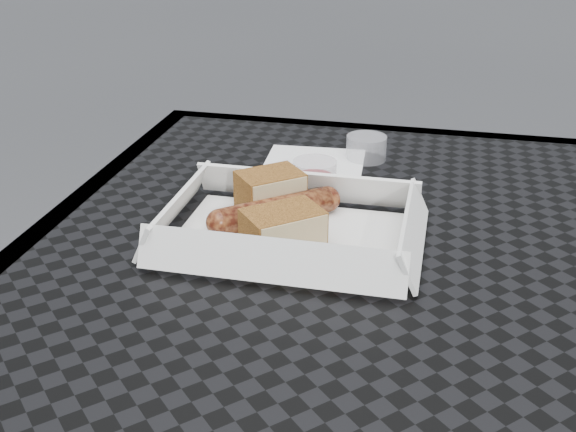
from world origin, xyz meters
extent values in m
cube|color=black|center=(0.00, 0.00, 0.74)|extent=(0.80, 0.80, 0.01)
cube|color=black|center=(0.00, 0.39, 0.73)|extent=(0.80, 0.03, 0.03)
cube|color=black|center=(-0.39, 0.00, 0.73)|extent=(0.03, 0.80, 0.03)
cylinder|color=black|center=(-0.35, 0.35, 0.36)|extent=(0.03, 0.03, 0.73)
cube|color=white|center=(-0.14, 0.03, 0.75)|extent=(0.22, 0.15, 0.00)
cylinder|color=brown|center=(-0.16, 0.05, 0.76)|extent=(0.11, 0.10, 0.03)
sphere|color=brown|center=(-0.11, 0.09, 0.76)|extent=(0.03, 0.03, 0.03)
sphere|color=brown|center=(-0.20, 0.01, 0.76)|extent=(0.03, 0.03, 0.03)
cube|color=brown|center=(-0.17, 0.09, 0.77)|extent=(0.08, 0.08, 0.04)
cube|color=brown|center=(-0.14, 0.01, 0.77)|extent=(0.09, 0.08, 0.04)
cylinder|color=#EE4E0A|center=(-0.07, -0.02, 0.75)|extent=(0.02, 0.02, 0.00)
torus|color=white|center=(-0.06, -0.03, 0.75)|extent=(0.02, 0.02, 0.00)
cube|color=#B2D17F|center=(-0.06, -0.02, 0.75)|extent=(0.02, 0.02, 0.00)
cube|color=white|center=(-0.15, 0.22, 0.75)|extent=(0.13, 0.13, 0.00)
cylinder|color=maroon|center=(-0.14, 0.16, 0.76)|extent=(0.05, 0.05, 0.03)
cylinder|color=silver|center=(-0.09, 0.26, 0.76)|extent=(0.05, 0.05, 0.03)
camera|label=1|loc=(0.00, -0.58, 1.07)|focal=45.00mm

